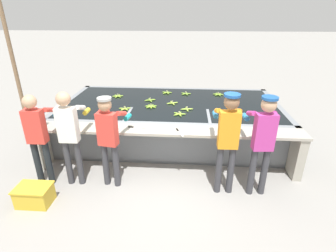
% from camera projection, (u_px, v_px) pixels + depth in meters
% --- Properties ---
extents(ground_plane, '(80.00, 80.00, 0.00)m').
position_uv_depth(ground_plane, '(164.00, 176.00, 4.97)').
color(ground_plane, gray).
rests_on(ground_plane, ground).
extents(wash_tank, '(5.10, 2.65, 0.89)m').
position_uv_depth(wash_tank, '(170.00, 120.00, 6.41)').
color(wash_tank, gray).
rests_on(wash_tank, ground).
extents(work_ledge, '(5.10, 0.45, 0.89)m').
position_uv_depth(work_ledge, '(165.00, 141.00, 4.92)').
color(work_ledge, '#A8A393').
rests_on(work_ledge, ground).
extents(worker_0, '(0.41, 0.71, 1.67)m').
position_uv_depth(worker_0, '(37.00, 132.00, 4.44)').
color(worker_0, '#1E2328').
rests_on(worker_0, ground).
extents(worker_1, '(0.41, 0.72, 1.72)m').
position_uv_depth(worker_1, '(69.00, 130.00, 4.41)').
color(worker_1, '#38383D').
rests_on(worker_1, ground).
extents(worker_2, '(0.48, 0.74, 1.64)m').
position_uv_depth(worker_2, '(109.00, 134.00, 4.39)').
color(worker_2, '#38383D').
rests_on(worker_2, ground).
extents(worker_3, '(0.41, 0.73, 1.76)m').
position_uv_depth(worker_3, '(228.00, 134.00, 4.16)').
color(worker_3, '#38383D').
rests_on(worker_3, ground).
extents(worker_4, '(0.44, 0.74, 1.73)m').
position_uv_depth(worker_4, '(263.00, 137.00, 4.13)').
color(worker_4, '#38383D').
rests_on(worker_4, ground).
extents(banana_bunch_floating_0, '(0.27, 0.27, 0.08)m').
position_uv_depth(banana_bunch_floating_0, '(125.00, 109.00, 5.79)').
color(banana_bunch_floating_0, '#93BC3D').
rests_on(banana_bunch_floating_0, wash_tank).
extents(banana_bunch_floating_1, '(0.27, 0.27, 0.08)m').
position_uv_depth(banana_bunch_floating_1, '(150.00, 100.00, 6.35)').
color(banana_bunch_floating_1, '#7FAD33').
rests_on(banana_bunch_floating_1, wash_tank).
extents(banana_bunch_floating_2, '(0.28, 0.28, 0.08)m').
position_uv_depth(banana_bunch_floating_2, '(187.00, 109.00, 5.76)').
color(banana_bunch_floating_2, '#9EC642').
rests_on(banana_bunch_floating_2, wash_tank).
extents(banana_bunch_floating_3, '(0.27, 0.27, 0.08)m').
position_uv_depth(banana_bunch_floating_3, '(172.00, 103.00, 6.14)').
color(banana_bunch_floating_3, '#9EC642').
rests_on(banana_bunch_floating_3, wash_tank).
extents(banana_bunch_floating_4, '(0.28, 0.28, 0.08)m').
position_uv_depth(banana_bunch_floating_4, '(151.00, 106.00, 5.93)').
color(banana_bunch_floating_4, '#7FAD33').
rests_on(banana_bunch_floating_4, wash_tank).
extents(banana_bunch_floating_5, '(0.27, 0.28, 0.08)m').
position_uv_depth(banana_bunch_floating_5, '(186.00, 94.00, 6.84)').
color(banana_bunch_floating_5, '#75A333').
rests_on(banana_bunch_floating_5, wash_tank).
extents(banana_bunch_floating_6, '(0.27, 0.27, 0.08)m').
position_uv_depth(banana_bunch_floating_6, '(167.00, 93.00, 6.93)').
color(banana_bunch_floating_6, '#7FAD33').
rests_on(banana_bunch_floating_6, wash_tank).
extents(banana_bunch_floating_7, '(0.28, 0.28, 0.08)m').
position_uv_depth(banana_bunch_floating_7, '(118.00, 96.00, 6.65)').
color(banana_bunch_floating_7, '#8CB738').
rests_on(banana_bunch_floating_7, wash_tank).
extents(banana_bunch_floating_8, '(0.28, 0.28, 0.08)m').
position_uv_depth(banana_bunch_floating_8, '(218.00, 94.00, 6.79)').
color(banana_bunch_floating_8, '#7FAD33').
rests_on(banana_bunch_floating_8, wash_tank).
extents(banana_bunch_floating_9, '(0.27, 0.27, 0.08)m').
position_uv_depth(banana_bunch_floating_9, '(235.00, 96.00, 6.64)').
color(banana_bunch_floating_9, '#75A333').
rests_on(banana_bunch_floating_9, wash_tank).
extents(banana_bunch_floating_10, '(0.27, 0.28, 0.08)m').
position_uv_depth(banana_bunch_floating_10, '(179.00, 114.00, 5.49)').
color(banana_bunch_floating_10, '#8CB738').
rests_on(banana_bunch_floating_10, wash_tank).
extents(knife_0, '(0.15, 0.34, 0.02)m').
position_uv_depth(knife_0, '(179.00, 131.00, 4.72)').
color(knife_0, silver).
rests_on(knife_0, work_ledge).
extents(knife_1, '(0.35, 0.06, 0.02)m').
position_uv_depth(knife_1, '(135.00, 127.00, 4.88)').
color(knife_1, silver).
rests_on(knife_1, work_ledge).
extents(crate, '(0.55, 0.39, 0.32)m').
position_uv_depth(crate, '(34.00, 195.00, 4.21)').
color(crate, gold).
rests_on(crate, ground).
extents(support_post_left, '(0.09, 0.09, 3.20)m').
position_uv_depth(support_post_left, '(16.00, 72.00, 6.02)').
color(support_post_left, '#846647').
rests_on(support_post_left, ground).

